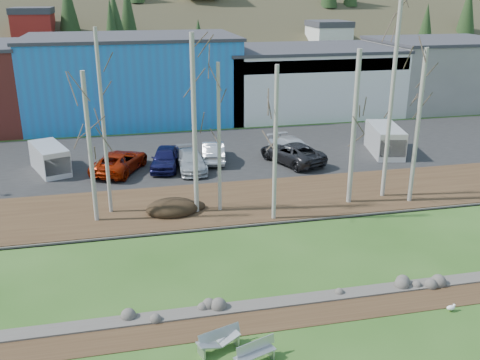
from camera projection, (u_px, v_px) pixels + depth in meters
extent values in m
plane|color=#274E17|center=(336.00, 344.00, 20.12)|extent=(200.00, 200.00, 0.00)
cube|color=#382616|center=(316.00, 312.00, 22.04)|extent=(80.00, 1.80, 0.03)
cube|color=#382616|center=(248.00, 201.00, 33.41)|extent=(80.00, 7.00, 0.15)
cube|color=black|center=(218.00, 153.00, 43.06)|extent=(80.00, 14.00, 0.14)
cube|color=#2364B0|center=(133.00, 79.00, 53.37)|extent=(20.00, 12.00, 8.00)
cube|color=#333338|center=(130.00, 37.00, 51.96)|extent=(20.40, 12.24, 0.30)
cube|color=silver|center=(304.00, 81.00, 57.28)|extent=(18.00, 12.00, 6.50)
cube|color=#333338|center=(306.00, 48.00, 56.13)|extent=(18.36, 12.24, 0.30)
cube|color=navy|center=(325.00, 66.00, 51.06)|extent=(17.64, 0.20, 1.20)
cube|color=slate|center=(439.00, 73.00, 60.45)|extent=(14.00, 12.00, 7.00)
cube|color=#333338|center=(443.00, 40.00, 59.21)|extent=(14.28, 12.24, 0.30)
cube|color=#ABADB0|center=(270.00, 352.00, 19.35)|extent=(0.23, 0.48, 0.39)
cube|color=#ABADB0|center=(256.00, 345.00, 19.05)|extent=(1.53, 0.64, 0.36)
cube|color=#ABADB0|center=(255.00, 354.00, 18.95)|extent=(1.65, 0.95, 0.04)
cube|color=#ABADB0|center=(201.00, 351.00, 19.36)|extent=(0.23, 0.52, 0.42)
cube|color=#ABADB0|center=(235.00, 339.00, 20.04)|extent=(0.23, 0.52, 0.42)
cube|color=#ABADB0|center=(219.00, 334.00, 19.78)|extent=(1.67, 0.71, 0.37)
cube|color=#A8AAAD|center=(208.00, 345.00, 19.44)|extent=(0.93, 0.71, 0.31)
cube|color=#A8AAAD|center=(229.00, 338.00, 19.85)|extent=(0.93, 0.71, 0.31)
cylinder|color=gold|center=(450.00, 311.00, 22.08)|extent=(0.01, 0.01, 0.10)
cylinder|color=gold|center=(449.00, 310.00, 22.14)|extent=(0.01, 0.01, 0.10)
ellipsoid|color=white|center=(451.00, 308.00, 22.08)|extent=(0.37, 0.21, 0.21)
cube|color=gray|center=(451.00, 307.00, 22.07)|extent=(0.24, 0.12, 0.02)
sphere|color=white|center=(454.00, 305.00, 22.09)|extent=(0.11, 0.11, 0.11)
cone|color=gold|center=(456.00, 305.00, 22.11)|extent=(0.07, 0.04, 0.03)
ellipsoid|color=black|center=(172.00, 208.00, 31.42)|extent=(3.06, 2.16, 0.60)
cylinder|color=#B9B4A7|center=(90.00, 149.00, 29.06)|extent=(0.25, 0.25, 8.45)
cylinder|color=#B9B4A7|center=(104.00, 125.00, 29.85)|extent=(0.21, 0.21, 10.55)
cylinder|color=#B9B4A7|center=(194.00, 127.00, 29.95)|extent=(0.27, 0.27, 10.28)
cylinder|color=#B9B4A7|center=(219.00, 139.00, 30.43)|extent=(0.21, 0.21, 8.68)
cylinder|color=#B9B4A7|center=(275.00, 145.00, 29.27)|extent=(0.23, 0.23, 8.73)
cylinder|color=#B9B4A7|center=(354.00, 129.00, 31.53)|extent=(0.30, 0.30, 9.26)
cylinder|color=#B9B4A7|center=(417.00, 128.00, 31.71)|extent=(0.27, 0.27, 9.32)
cylinder|color=#B9B4A7|center=(392.00, 95.00, 31.90)|extent=(0.25, 0.25, 12.93)
imported|color=#9C2107|center=(120.00, 161.00, 38.28)|extent=(4.63, 6.07, 1.53)
imported|color=#ABB0B3|center=(191.00, 161.00, 38.66)|extent=(1.95, 4.79, 1.39)
imported|color=#131441|center=(165.00, 158.00, 38.95)|extent=(2.80, 4.92, 1.58)
imported|color=silver|center=(213.00, 151.00, 40.65)|extent=(2.23, 4.82, 1.53)
imported|color=#262629|center=(292.00, 153.00, 40.25)|extent=(4.55, 6.21, 1.57)
imported|color=silver|center=(293.00, 149.00, 41.37)|extent=(3.36, 5.58, 1.51)
cube|color=silver|center=(385.00, 140.00, 42.51)|extent=(3.10, 5.32, 2.18)
cube|color=black|center=(391.00, 147.00, 40.65)|extent=(2.15, 1.44, 1.35)
cube|color=silver|center=(50.00, 158.00, 38.29)|extent=(3.27, 4.76, 1.92)
cube|color=black|center=(56.00, 165.00, 36.92)|extent=(1.95, 1.47, 1.19)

